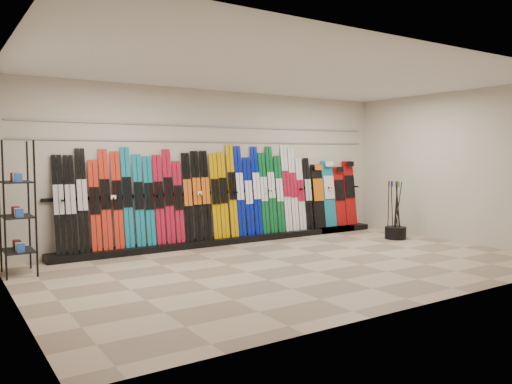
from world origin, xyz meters
TOP-DOWN VIEW (x-y plane):
  - floor at (0.00, 0.00)m, footprint 8.00×8.00m
  - back_wall at (0.00, 2.50)m, footprint 8.00×0.00m
  - left_wall at (-4.00, 0.00)m, footprint 0.00×5.00m
  - right_wall at (4.00, 0.00)m, footprint 0.00×5.00m
  - ceiling at (0.00, 0.00)m, footprint 8.00×8.00m
  - ski_rack_base at (0.22, 2.28)m, footprint 8.00×0.40m
  - skis at (-0.44, 2.35)m, footprint 5.38×0.27m
  - snowboards at (2.93, 2.35)m, footprint 1.27×0.23m
  - accessory_rack at (-3.75, 1.70)m, footprint 0.40×0.60m
  - pole_bin at (3.26, 0.83)m, footprint 0.44×0.44m
  - ski_poles at (3.28, 0.86)m, footprint 0.25×0.36m
  - slatwall_rail_0 at (0.00, 2.48)m, footprint 7.60×0.02m
  - slatwall_rail_1 at (0.00, 2.48)m, footprint 7.60×0.02m

SIDE VIEW (x-z plane):
  - floor at x=0.00m, z-range 0.00..0.00m
  - ski_rack_base at x=0.22m, z-range 0.00..0.12m
  - pole_bin at x=3.26m, z-range 0.00..0.25m
  - ski_poles at x=3.28m, z-range 0.02..1.20m
  - snowboards at x=2.93m, z-range 0.09..1.58m
  - skis at x=-0.44m, z-range 0.04..1.88m
  - accessory_rack at x=-3.75m, z-range 0.00..1.95m
  - back_wall at x=0.00m, z-range -2.50..5.50m
  - left_wall at x=-4.00m, z-range -1.00..4.00m
  - right_wall at x=4.00m, z-range -1.00..4.00m
  - slatwall_rail_0 at x=0.00m, z-range 1.98..2.02m
  - slatwall_rail_1 at x=0.00m, z-range 2.28..2.31m
  - ceiling at x=0.00m, z-range 3.00..3.00m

